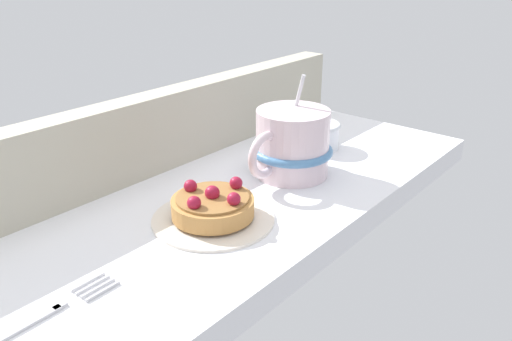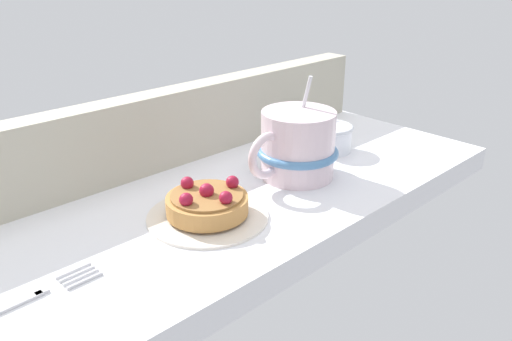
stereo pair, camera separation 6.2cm
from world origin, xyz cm
name	(u,v)px [view 1 (the left image)]	position (x,y,z in cm)	size (l,w,h in cm)	color
ground_plane	(211,216)	(0.00, 0.00, -1.64)	(82.67, 30.32, 3.28)	white
window_rail_back	(136,138)	(0.00, 13.24, 5.17)	(81.02, 3.85, 10.34)	#B2AD99
dessert_plate	(213,218)	(-2.70, -3.05, 0.32)	(13.64, 13.64, 0.68)	silver
raspberry_tart	(213,205)	(-2.69, -3.05, 1.93)	(9.15, 9.15, 3.54)	#B77F42
coffee_mug	(291,144)	(12.99, -2.14, 4.30)	(13.99, 10.68, 13.11)	silver
dessert_fork	(32,320)	(-24.42, -3.86, 0.30)	(16.11, 2.51, 0.60)	#B7B7BC
sugar_bowl	(318,135)	(23.62, 0.71, 2.10)	(6.73, 6.73, 3.92)	silver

